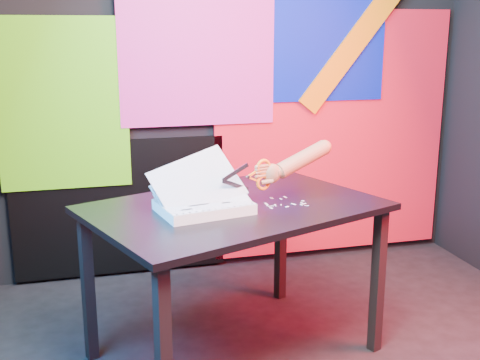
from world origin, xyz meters
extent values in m
cube|color=black|center=(0.00, 1.50, 1.35)|extent=(3.00, 0.01, 2.70)
cube|color=red|center=(0.65, 1.47, 0.85)|extent=(1.60, 0.02, 1.60)
cube|color=#0518A8|center=(0.55, 1.46, 1.45)|extent=(0.85, 0.02, 0.75)
cube|color=#D32A91|center=(-0.25, 1.45, 1.35)|extent=(0.95, 0.02, 0.80)
cube|color=#54C912|center=(-1.05, 1.46, 1.10)|extent=(0.75, 0.02, 1.00)
cube|color=orange|center=(0.85, 1.44, 1.55)|extent=(0.91, 0.02, 1.11)
cube|color=black|center=(-0.75, 1.47, 0.45)|extent=(1.30, 0.02, 0.85)
cube|color=black|center=(-0.70, -0.18, 0.36)|extent=(0.06, 0.06, 0.72)
cube|color=black|center=(-0.96, 0.50, 0.36)|extent=(0.06, 0.06, 0.72)
cube|color=black|center=(0.37, 0.23, 0.36)|extent=(0.06, 0.06, 0.72)
cube|color=black|center=(0.11, 0.92, 0.36)|extent=(0.06, 0.06, 0.72)
cube|color=#2E2E34|center=(-0.29, 0.37, 0.73)|extent=(1.49, 1.25, 0.03)
cube|color=beige|center=(-0.45, 0.30, 0.77)|extent=(0.43, 0.35, 0.05)
cube|color=white|center=(-0.45, 0.30, 0.80)|extent=(0.43, 0.35, 0.00)
cube|color=white|center=(-0.45, 0.30, 0.80)|extent=(0.43, 0.33, 0.12)
cube|color=white|center=(-0.46, 0.31, 0.82)|extent=(0.44, 0.32, 0.20)
cube|color=white|center=(-0.47, 0.33, 0.87)|extent=(0.45, 0.28, 0.28)
cylinder|color=black|center=(-0.59, 0.14, 0.80)|extent=(0.01, 0.01, 0.00)
cylinder|color=black|center=(-0.57, 0.14, 0.80)|extent=(0.01, 0.01, 0.00)
cylinder|color=black|center=(-0.54, 0.15, 0.80)|extent=(0.01, 0.01, 0.00)
cylinder|color=black|center=(-0.51, 0.16, 0.80)|extent=(0.01, 0.01, 0.00)
cylinder|color=black|center=(-0.48, 0.16, 0.80)|extent=(0.01, 0.01, 0.00)
cylinder|color=black|center=(-0.45, 0.17, 0.80)|extent=(0.01, 0.01, 0.00)
cylinder|color=black|center=(-0.42, 0.17, 0.80)|extent=(0.01, 0.01, 0.00)
cylinder|color=black|center=(-0.40, 0.18, 0.80)|extent=(0.01, 0.01, 0.00)
cylinder|color=black|center=(-0.37, 0.19, 0.80)|extent=(0.01, 0.01, 0.00)
cylinder|color=black|center=(-0.34, 0.19, 0.80)|extent=(0.01, 0.01, 0.00)
cylinder|color=black|center=(-0.31, 0.20, 0.80)|extent=(0.01, 0.01, 0.00)
cylinder|color=black|center=(-0.28, 0.20, 0.80)|extent=(0.01, 0.01, 0.00)
cylinder|color=black|center=(-0.26, 0.21, 0.80)|extent=(0.01, 0.01, 0.00)
cylinder|color=black|center=(-0.65, 0.39, 0.80)|extent=(0.01, 0.01, 0.00)
cylinder|color=black|center=(-0.62, 0.40, 0.80)|extent=(0.01, 0.01, 0.00)
cylinder|color=black|center=(-0.59, 0.40, 0.80)|extent=(0.01, 0.01, 0.00)
cylinder|color=black|center=(-0.56, 0.41, 0.80)|extent=(0.01, 0.01, 0.00)
cylinder|color=black|center=(-0.53, 0.41, 0.80)|extent=(0.01, 0.01, 0.00)
cylinder|color=black|center=(-0.51, 0.42, 0.80)|extent=(0.01, 0.01, 0.00)
cylinder|color=black|center=(-0.48, 0.43, 0.80)|extent=(0.01, 0.01, 0.00)
cylinder|color=black|center=(-0.45, 0.43, 0.80)|extent=(0.01, 0.01, 0.00)
cylinder|color=black|center=(-0.42, 0.44, 0.80)|extent=(0.01, 0.01, 0.00)
cylinder|color=black|center=(-0.39, 0.44, 0.80)|extent=(0.01, 0.01, 0.00)
cylinder|color=black|center=(-0.36, 0.45, 0.80)|extent=(0.01, 0.01, 0.00)
cylinder|color=black|center=(-0.34, 0.45, 0.80)|extent=(0.01, 0.01, 0.00)
cylinder|color=black|center=(-0.31, 0.46, 0.80)|extent=(0.01, 0.01, 0.00)
cube|color=black|center=(-0.55, 0.33, 0.80)|extent=(0.07, 0.02, 0.00)
cube|color=black|center=(-0.44, 0.33, 0.80)|extent=(0.05, 0.02, 0.00)
cube|color=black|center=(-0.48, 0.25, 0.80)|extent=(0.09, 0.03, 0.00)
cube|color=black|center=(-0.36, 0.26, 0.80)|extent=(0.04, 0.02, 0.00)
cube|color=black|center=(-0.54, 0.20, 0.80)|extent=(0.05, 0.02, 0.00)
cube|color=black|center=(-0.42, 0.39, 0.80)|extent=(0.06, 0.02, 0.00)
cube|color=#B2B4C3|center=(-0.31, 0.31, 0.91)|extent=(0.13, 0.04, 0.07)
cube|color=#B2B4C3|center=(-0.31, 0.31, 0.86)|extent=(0.13, 0.04, 0.07)
cylinder|color=#B2B4C3|center=(-0.24, 0.33, 0.89)|extent=(0.02, 0.02, 0.01)
cube|color=orange|center=(-0.22, 0.34, 0.87)|extent=(0.05, 0.02, 0.03)
cube|color=orange|center=(-0.22, 0.34, 0.90)|extent=(0.05, 0.02, 0.03)
torus|color=orange|center=(-0.16, 0.36, 0.92)|extent=(0.08, 0.04, 0.08)
torus|color=orange|center=(-0.16, 0.36, 0.85)|extent=(0.08, 0.04, 0.08)
ellipsoid|color=#A3593D|center=(-0.12, 0.37, 0.89)|extent=(0.09, 0.05, 0.09)
cylinder|color=#A3593D|center=(-0.16, 0.36, 0.88)|extent=(0.07, 0.04, 0.02)
cylinder|color=#A3593D|center=(-0.16, 0.36, 0.90)|extent=(0.07, 0.03, 0.02)
cylinder|color=#A3593D|center=(-0.16, 0.36, 0.91)|extent=(0.06, 0.03, 0.02)
cylinder|color=#A3593D|center=(-0.16, 0.36, 0.93)|extent=(0.05, 0.03, 0.02)
cylinder|color=#A3593D|center=(-0.15, 0.35, 0.85)|extent=(0.06, 0.02, 0.03)
cylinder|color=#A3593D|center=(-0.08, 0.38, 0.89)|extent=(0.07, 0.07, 0.06)
cylinder|color=#A3593D|center=(0.05, 0.42, 0.93)|extent=(0.29, 0.15, 0.16)
sphere|color=#A3593D|center=(0.17, 0.45, 0.98)|extent=(0.07, 0.07, 0.07)
cube|color=silver|center=(-0.15, 0.32, 0.75)|extent=(0.01, 0.02, 0.00)
cube|color=silver|center=(0.01, 0.30, 0.75)|extent=(0.02, 0.02, 0.00)
cube|color=silver|center=(0.01, 0.32, 0.75)|extent=(0.02, 0.02, 0.00)
cube|color=silver|center=(-0.06, 0.41, 0.75)|extent=(0.01, 0.02, 0.00)
cube|color=silver|center=(-0.10, 0.43, 0.75)|extent=(0.01, 0.03, 0.00)
cube|color=silver|center=(0.03, 0.35, 0.75)|extent=(0.02, 0.01, 0.00)
cube|color=silver|center=(-0.03, 0.31, 0.75)|extent=(0.02, 0.03, 0.00)
cube|color=silver|center=(-0.10, 0.43, 0.75)|extent=(0.02, 0.02, 0.00)
cube|color=silver|center=(-0.15, 0.28, 0.75)|extent=(0.02, 0.02, 0.00)
cube|color=silver|center=(-0.15, 0.35, 0.75)|extent=(0.01, 0.03, 0.00)
cube|color=silver|center=(0.00, 0.29, 0.75)|extent=(0.01, 0.02, 0.00)
cube|color=silver|center=(-0.14, 0.31, 0.75)|extent=(0.03, 0.00, 0.00)
cube|color=silver|center=(-0.09, 0.31, 0.75)|extent=(0.01, 0.02, 0.00)
cube|color=silver|center=(-0.12, 0.31, 0.75)|extent=(0.01, 0.01, 0.00)
cube|color=silver|center=(0.02, 0.27, 0.75)|extent=(0.02, 0.01, 0.00)
cube|color=silver|center=(0.01, 0.30, 0.75)|extent=(0.03, 0.02, 0.00)
cube|color=silver|center=(-0.07, 0.28, 0.75)|extent=(0.02, 0.02, 0.00)
cube|color=silver|center=(-0.12, 0.33, 0.75)|extent=(0.01, 0.01, 0.00)
cube|color=silver|center=(-0.03, 0.43, 0.75)|extent=(0.01, 0.03, 0.00)
camera|label=1|loc=(-0.93, -2.17, 1.53)|focal=45.00mm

